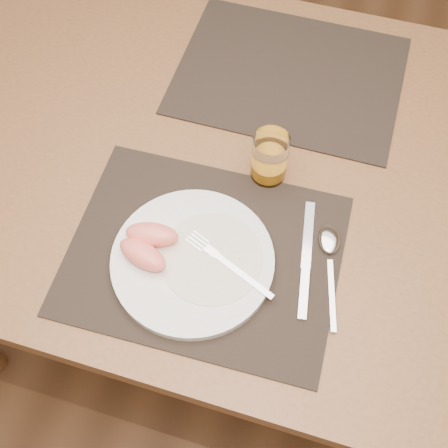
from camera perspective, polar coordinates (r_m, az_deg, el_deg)
ground at (r=1.72m, az=1.59°, el=-8.19°), size 5.00×5.00×0.00m
table at (r=1.12m, az=2.41°, el=4.37°), size 1.40×0.90×0.75m
placemat_near at (r=0.94m, az=-2.02°, el=-3.09°), size 0.46×0.36×0.00m
placemat_far at (r=1.19m, az=6.63°, el=14.81°), size 0.45×0.35×0.00m
plate at (r=0.93m, az=-3.20°, el=-3.74°), size 0.27×0.27×0.02m
plate_dressing at (r=0.92m, az=-1.26°, el=-3.45°), size 0.17×0.17×0.00m
fork at (r=0.92m, az=-0.15°, el=-3.67°), size 0.17×0.08×0.00m
knife at (r=0.94m, az=8.28°, el=-4.46°), size 0.05×0.22×0.01m
spoon at (r=0.96m, az=10.67°, el=-2.32°), size 0.07×0.19×0.01m
juice_glass at (r=0.99m, az=4.65°, el=6.58°), size 0.06×0.06×0.10m
grapefruit_wedges at (r=0.92m, az=-7.80°, el=-2.07°), size 0.10×0.10×0.04m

